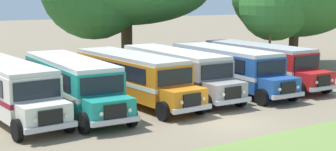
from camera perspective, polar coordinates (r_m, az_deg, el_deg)
The scene contains 8 objects.
ground_plane at distance 24.46m, azimuth 7.22°, elevation -5.49°, with size 220.00×220.00×0.00m, color #84755B.
parked_bus_slot_0 at distance 26.70m, azimuth -18.44°, elevation -1.18°, with size 3.20×10.91×2.82m.
parked_bus_slot_1 at distance 27.19m, azimuth -11.24°, elevation -0.69°, with size 3.07×10.89×2.82m.
parked_bus_slot_2 at distance 28.89m, azimuth -4.22°, elevation 0.05°, with size 3.08×10.89×2.82m.
parked_bus_slot_3 at distance 30.84m, azimuth 0.92°, elevation 0.66°, with size 2.89×10.86×2.82m.
parked_bus_slot_4 at distance 32.57m, azimuth 6.90°, elevation 1.06°, with size 3.04×10.89×2.82m.
parked_bus_slot_5 at distance 35.15m, azimuth 10.75°, elevation 1.56°, with size 2.84×10.86×2.82m.
utility_pole at distance 39.19m, azimuth 11.93°, elevation 5.16°, with size 1.80×0.20×6.55m.
Camera 1 is at (-15.34, -18.00, 6.21)m, focal length 51.84 mm.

